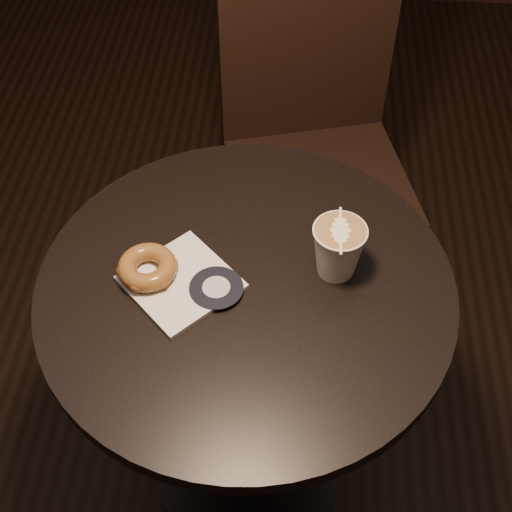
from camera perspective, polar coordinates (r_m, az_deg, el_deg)
name	(u,v)px	position (r m, az deg, el deg)	size (l,w,h in m)	color
cafe_table	(247,349)	(1.35, -0.73, -7.43)	(0.70, 0.70, 0.75)	black
chair	(313,119)	(1.75, 4.56, 10.87)	(0.51, 0.51, 1.05)	black
pastry_bag	(181,282)	(1.19, -6.02, -2.10)	(0.16, 0.16, 0.01)	white
doughnut	(147,267)	(1.19, -8.68, -0.89)	(0.10, 0.10, 0.03)	brown
latte_cup	(338,250)	(1.17, 6.57, 0.46)	(0.09, 0.09, 0.10)	white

